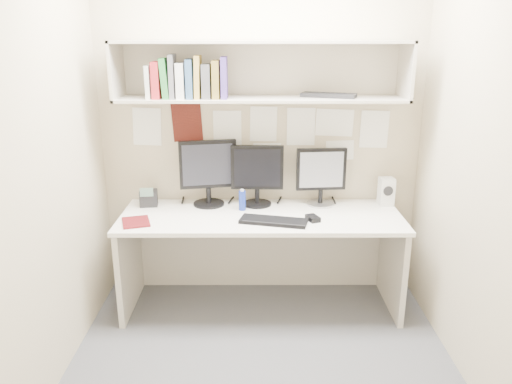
{
  "coord_description": "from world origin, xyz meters",
  "views": [
    {
      "loc": [
        -0.04,
        -2.7,
        1.95
      ],
      "look_at": [
        -0.04,
        0.35,
        0.99
      ],
      "focal_mm": 35.0,
      "sensor_mm": 36.0,
      "label": 1
    }
  ],
  "objects_px": {
    "monitor_center": "(257,173)",
    "desk": "(261,261)",
    "keyboard": "(273,221)",
    "monitor_right": "(321,174)",
    "monitor_left": "(208,170)",
    "speaker": "(386,191)",
    "maroon_notebook": "(136,222)",
    "desk_phone": "(149,198)"
  },
  "relations": [
    {
      "from": "desk",
      "to": "maroon_notebook",
      "type": "height_order",
      "value": "maroon_notebook"
    },
    {
      "from": "keyboard",
      "to": "speaker",
      "type": "relative_size",
      "value": 2.18
    },
    {
      "from": "maroon_notebook",
      "to": "speaker",
      "type": "bearing_deg",
      "value": -5.15
    },
    {
      "from": "monitor_right",
      "to": "keyboard",
      "type": "bearing_deg",
      "value": -138.28
    },
    {
      "from": "monitor_right",
      "to": "speaker",
      "type": "bearing_deg",
      "value": -6.05
    },
    {
      "from": "desk",
      "to": "monitor_right",
      "type": "relative_size",
      "value": 4.64
    },
    {
      "from": "speaker",
      "to": "maroon_notebook",
      "type": "distance_m",
      "value": 1.84
    },
    {
      "from": "maroon_notebook",
      "to": "monitor_center",
      "type": "bearing_deg",
      "value": 8.09
    },
    {
      "from": "monitor_left",
      "to": "monitor_right",
      "type": "bearing_deg",
      "value": -11.25
    },
    {
      "from": "monitor_left",
      "to": "monitor_center",
      "type": "height_order",
      "value": "monitor_left"
    },
    {
      "from": "monitor_center",
      "to": "keyboard",
      "type": "distance_m",
      "value": 0.47
    },
    {
      "from": "speaker",
      "to": "desk_phone",
      "type": "xyz_separation_m",
      "value": [
        -1.78,
        -0.02,
        -0.04
      ]
    },
    {
      "from": "monitor_center",
      "to": "desk_phone",
      "type": "xyz_separation_m",
      "value": [
        -0.81,
        -0.03,
        -0.19
      ]
    },
    {
      "from": "monitor_center",
      "to": "monitor_right",
      "type": "height_order",
      "value": "monitor_center"
    },
    {
      "from": "monitor_left",
      "to": "keyboard",
      "type": "relative_size",
      "value": 1.08
    },
    {
      "from": "monitor_right",
      "to": "maroon_notebook",
      "type": "height_order",
      "value": "monitor_right"
    },
    {
      "from": "monitor_right",
      "to": "speaker",
      "type": "xyz_separation_m",
      "value": [
        0.49,
        -0.01,
        -0.13
      ]
    },
    {
      "from": "keyboard",
      "to": "maroon_notebook",
      "type": "bearing_deg",
      "value": -166.4
    },
    {
      "from": "keyboard",
      "to": "desk_phone",
      "type": "distance_m",
      "value": 0.99
    },
    {
      "from": "desk",
      "to": "desk_phone",
      "type": "xyz_separation_m",
      "value": [
        -0.84,
        0.19,
        0.42
      ]
    },
    {
      "from": "keyboard",
      "to": "monitor_left",
      "type": "bearing_deg",
      "value": 154.27
    },
    {
      "from": "monitor_center",
      "to": "desk",
      "type": "bearing_deg",
      "value": -81.0
    },
    {
      "from": "speaker",
      "to": "keyboard",
      "type": "bearing_deg",
      "value": -160.54
    },
    {
      "from": "desk_phone",
      "to": "monitor_center",
      "type": "bearing_deg",
      "value": -5.09
    },
    {
      "from": "desk",
      "to": "monitor_center",
      "type": "bearing_deg",
      "value": 97.15
    },
    {
      "from": "monitor_center",
      "to": "desk_phone",
      "type": "bearing_deg",
      "value": -176.13
    },
    {
      "from": "desk",
      "to": "keyboard",
      "type": "height_order",
      "value": "keyboard"
    },
    {
      "from": "monitor_left",
      "to": "monitor_right",
      "type": "distance_m",
      "value": 0.84
    },
    {
      "from": "desk",
      "to": "monitor_right",
      "type": "distance_m",
      "value": 0.78
    },
    {
      "from": "maroon_notebook",
      "to": "desk_phone",
      "type": "xyz_separation_m",
      "value": [
        0.02,
        0.36,
        0.05
      ]
    },
    {
      "from": "desk",
      "to": "monitor_center",
      "type": "xyz_separation_m",
      "value": [
        -0.03,
        0.22,
        0.61
      ]
    },
    {
      "from": "desk",
      "to": "speaker",
      "type": "height_order",
      "value": "speaker"
    },
    {
      "from": "desk",
      "to": "speaker",
      "type": "distance_m",
      "value": 1.07
    },
    {
      "from": "keyboard",
      "to": "desk_phone",
      "type": "relative_size",
      "value": 2.94
    },
    {
      "from": "monitor_right",
      "to": "keyboard",
      "type": "xyz_separation_m",
      "value": [
        -0.37,
        -0.39,
        -0.23
      ]
    },
    {
      "from": "monitor_left",
      "to": "desk_phone",
      "type": "xyz_separation_m",
      "value": [
        -0.45,
        -0.03,
        -0.21
      ]
    },
    {
      "from": "monitor_left",
      "to": "keyboard",
      "type": "bearing_deg",
      "value": -50.44
    },
    {
      "from": "desk",
      "to": "maroon_notebook",
      "type": "xyz_separation_m",
      "value": [
        -0.86,
        -0.17,
        0.37
      ]
    },
    {
      "from": "desk",
      "to": "monitor_left",
      "type": "height_order",
      "value": "monitor_left"
    },
    {
      "from": "monitor_right",
      "to": "keyboard",
      "type": "height_order",
      "value": "monitor_right"
    },
    {
      "from": "desk_phone",
      "to": "monitor_right",
      "type": "bearing_deg",
      "value": -5.84
    },
    {
      "from": "maroon_notebook",
      "to": "keyboard",
      "type": "bearing_deg",
      "value": -16.9
    }
  ]
}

